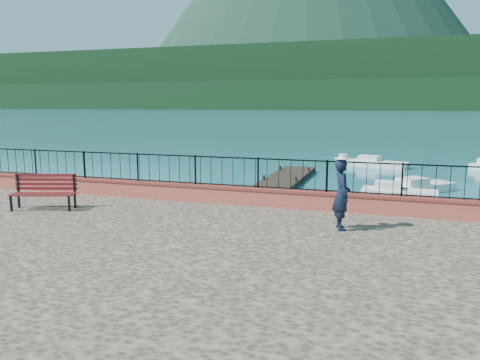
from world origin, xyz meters
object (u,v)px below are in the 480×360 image
Objects in this scene: park_bench at (44,199)px; person at (342,194)px; boat_0 at (127,194)px; boat_4 at (378,161)px; boat_2 at (421,184)px; boat_1 at (399,190)px.

person is (9.10, 0.50, 0.62)m from park_bench.
boat_4 is (10.44, 16.01, 0.00)m from boat_0.
boat_1 is at bearing -162.37° from boat_2.
person is 0.49× the size of boat_2.
boat_4 is (0.26, 22.04, -1.74)m from person.
boat_0 is (-10.18, 6.03, -1.74)m from person.
person is 0.46× the size of boat_4.
boat_4 is at bearing 45.99° from boat_0.
person reaches higher than boat_2.
park_bench reaches higher than boat_4.
boat_0 is 1.06× the size of boat_1.
boat_0 is (-1.09, 6.53, -1.12)m from park_bench.
park_bench is 0.50× the size of boat_4.
park_bench is 17.90m from boat_2.
boat_1 is at bearing 11.58° from boat_0.
park_bench is at bearing 74.41° from person.
boat_0 is 14.59m from boat_2.
park_bench is 24.43m from boat_4.
boat_0 is 0.95× the size of boat_2.
boat_1 is (11.81, 4.89, 0.00)m from boat_0.
park_bench reaches higher than boat_2.
park_bench is 1.10× the size of person.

